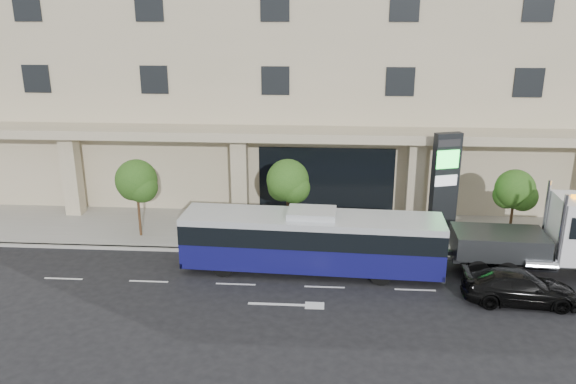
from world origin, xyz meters
name	(u,v)px	position (x,y,z in m)	size (l,w,h in m)	color
ground	(325,272)	(0.00, 0.00, 0.00)	(120.00, 120.00, 0.00)	black
sidewalk	(325,231)	(0.00, 5.00, 0.07)	(120.00, 6.00, 0.15)	gray
curb	(325,253)	(0.00, 2.00, 0.07)	(120.00, 0.30, 0.15)	gray
convention_center	(329,39)	(0.00, 15.42, 9.97)	(60.00, 17.60, 20.00)	tan
tree_left	(137,183)	(-9.97, 3.59, 3.11)	(2.27, 2.20, 4.22)	#422B19
tree_mid	(288,183)	(-1.97, 3.59, 3.26)	(2.28, 2.20, 4.38)	#422B19
tree_right	(515,192)	(9.53, 3.59, 3.04)	(2.10, 2.00, 4.04)	#422B19
city_bus	(311,240)	(-0.66, 0.15, 1.56)	(12.17, 3.11, 3.06)	black
tow_truck	(556,240)	(10.50, 0.38, 1.77)	(9.49, 2.72, 4.31)	#2D3033
black_sedan	(520,287)	(8.18, -2.28, 0.68)	(1.91, 4.70, 1.36)	black
signage_pylon	(444,185)	(6.19, 4.54, 3.04)	(1.50, 0.92, 5.68)	black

